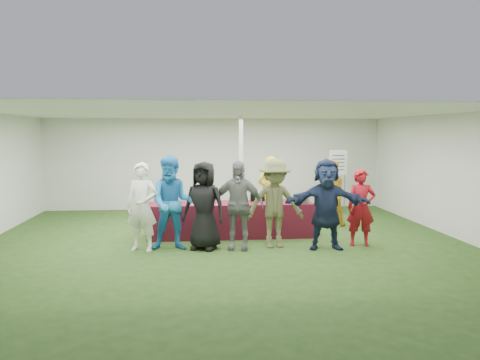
{
  "coord_description": "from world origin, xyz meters",
  "views": [
    {
      "loc": [
        -0.64,
        -10.01,
        2.28
      ],
      "look_at": [
        0.37,
        0.11,
        1.25
      ],
      "focal_mm": 35.0,
      "sensor_mm": 36.0,
      "label": 1
    }
  ],
  "objects": [
    {
      "name": "serving_table",
      "position": [
        0.17,
        0.11,
        0.38
      ],
      "size": [
        3.6,
        0.8,
        0.75
      ],
      "primitive_type": "cube",
      "color": "maroon",
      "rests_on": "ground"
    },
    {
      "name": "wine_list_sign",
      "position": [
        3.38,
        2.67,
        1.32
      ],
      "size": [
        0.5,
        0.03,
        1.8
      ],
      "color": "slate",
      "rests_on": "ground"
    },
    {
      "name": "staff_pourer",
      "position": [
        1.16,
        0.79,
        0.87
      ],
      "size": [
        0.74,
        0.62,
        1.74
      ],
      "primitive_type": "imported",
      "rotation": [
        0.0,
        0.0,
        2.76
      ],
      "color": "gold",
      "rests_on": "ground"
    },
    {
      "name": "customer_1",
      "position": [
        -1.06,
        -0.94,
        0.92
      ],
      "size": [
        0.91,
        0.72,
        1.84
      ],
      "primitive_type": "imported",
      "rotation": [
        0.0,
        0.0,
        -0.02
      ],
      "color": "#237FC7",
      "rests_on": "ground"
    },
    {
      "name": "tent",
      "position": [
        0.5,
        1.2,
        1.35
      ],
      "size": [
        10.0,
        10.0,
        10.0
      ],
      "color": "white",
      "rests_on": "ground"
    },
    {
      "name": "customer_4",
      "position": [
        0.96,
        -0.94,
        0.88
      ],
      "size": [
        1.16,
        0.7,
        1.76
      ],
      "primitive_type": "imported",
      "rotation": [
        0.0,
        0.0,
        0.04
      ],
      "color": "brown",
      "rests_on": "ground"
    },
    {
      "name": "customer_0",
      "position": [
        -1.64,
        -0.95,
        0.86
      ],
      "size": [
        0.73,
        0.59,
        1.72
      ],
      "primitive_type": "imported",
      "rotation": [
        0.0,
        0.0,
        -0.33
      ],
      "color": "white",
      "rests_on": "ground"
    },
    {
      "name": "wine_bottles",
      "position": [
        0.74,
        0.24,
        0.87
      ],
      "size": [
        0.67,
        0.11,
        0.32
      ],
      "color": "black",
      "rests_on": "serving_table"
    },
    {
      "name": "water_bottle",
      "position": [
        0.29,
        0.19,
        0.85
      ],
      "size": [
        0.07,
        0.07,
        0.23
      ],
      "color": "silver",
      "rests_on": "serving_table"
    },
    {
      "name": "customer_6",
      "position": [
        2.71,
        -0.98,
        0.78
      ],
      "size": [
        0.62,
        0.46,
        1.55
      ],
      "primitive_type": "imported",
      "rotation": [
        0.0,
        0.0,
        -0.16
      ],
      "color": "maroon",
      "rests_on": "ground"
    },
    {
      "name": "customer_3",
      "position": [
        0.21,
        -1.02,
        0.87
      ],
      "size": [
        1.09,
        0.62,
        1.74
      ],
      "primitive_type": "imported",
      "rotation": [
        0.0,
        0.0,
        -0.2
      ],
      "color": "slate",
      "rests_on": "ground"
    },
    {
      "name": "customer_5",
      "position": [
        1.94,
        -1.17,
        0.89
      ],
      "size": [
        1.7,
        0.71,
        1.78
      ],
      "primitive_type": "imported",
      "rotation": [
        0.0,
        0.0,
        -0.11
      ],
      "color": "#17223E",
      "rests_on": "ground"
    },
    {
      "name": "bar_towel",
      "position": [
        1.76,
        0.16,
        0.77
      ],
      "size": [
        0.25,
        0.18,
        0.03
      ],
      "primitive_type": "cube",
      "color": "white",
      "rests_on": "serving_table"
    },
    {
      "name": "wine_glasses",
      "position": [
        -0.38,
        -0.15,
        0.86
      ],
      "size": [
        2.78,
        0.15,
        0.16
      ],
      "color": "silver",
      "rests_on": "serving_table"
    },
    {
      "name": "ground",
      "position": [
        0.0,
        0.0,
        0.0
      ],
      "size": [
        60.0,
        60.0,
        0.0
      ],
      "primitive_type": "plane",
      "color": "#284719",
      "rests_on": "ground"
    },
    {
      "name": "customer_2",
      "position": [
        -0.45,
        -0.96,
        0.86
      ],
      "size": [
        0.99,
        0.83,
        1.73
      ],
      "primitive_type": "imported",
      "rotation": [
        0.0,
        0.0,
        -0.4
      ],
      "color": "black",
      "rests_on": "ground"
    },
    {
      "name": "staff_back",
      "position": [
        2.68,
        1.07,
        0.81
      ],
      "size": [
        0.81,
        0.65,
        1.62
      ],
      "primitive_type": "imported",
      "rotation": [
        0.0,
        0.0,
        3.1
      ],
      "color": "gold",
      "rests_on": "ground"
    },
    {
      "name": "dump_bucket",
      "position": [
        1.74,
        -0.11,
        0.84
      ],
      "size": [
        0.26,
        0.26,
        0.18
      ],
      "primitive_type": "cylinder",
      "color": "slate",
      "rests_on": "serving_table"
    }
  ]
}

